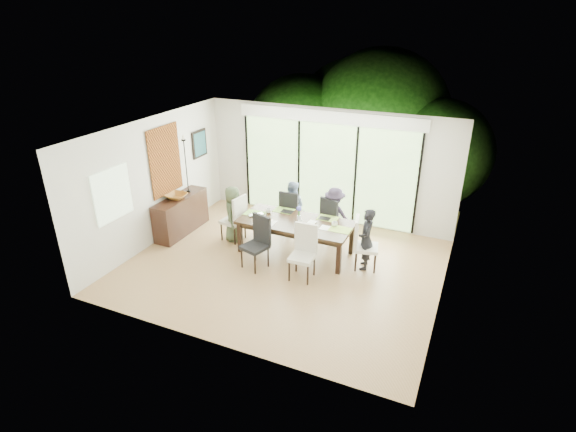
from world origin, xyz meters
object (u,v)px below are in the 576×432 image
at_px(chair_far_right, 334,218).
at_px(laptop, 257,215).
at_px(cup_a, 268,211).
at_px(cup_c, 335,224).
at_px(chair_near_right, 302,253).
at_px(person_far_right, 334,215).
at_px(bowl, 176,196).
at_px(chair_near_left, 254,243).
at_px(cup_b, 301,222).
at_px(chair_right_end, 367,244).
at_px(person_far_left, 292,207).
at_px(chair_far_left, 292,211).
at_px(person_left_end, 233,214).
at_px(table_top, 296,222).
at_px(chair_left_end, 233,217).
at_px(vase, 299,218).
at_px(sideboard, 181,215).
at_px(person_right_end, 366,239).

relative_size(chair_far_right, laptop, 3.33).
bearing_deg(cup_a, cup_c, -1.91).
distance_m(chair_near_right, person_far_right, 1.70).
height_order(chair_far_right, laptop, chair_far_right).
bearing_deg(bowl, chair_far_right, 18.39).
distance_m(chair_near_left, cup_b, 1.04).
height_order(chair_right_end, cup_c, chair_right_end).
bearing_deg(person_far_left, laptop, 61.44).
height_order(chair_far_left, person_left_end, person_left_end).
relative_size(table_top, person_left_end, 1.86).
distance_m(chair_left_end, person_left_end, 0.09).
bearing_deg(vase, cup_a, 172.41).
bearing_deg(chair_near_right, chair_far_right, 86.09).
bearing_deg(chair_left_end, chair_far_right, 121.03).
bearing_deg(person_left_end, cup_c, -100.26).
distance_m(chair_near_left, vase, 1.10).
distance_m(chair_far_left, cup_c, 1.48).
bearing_deg(cup_c, chair_far_left, 149.04).
bearing_deg(cup_b, chair_near_left, -130.17).
xyz_separation_m(person_far_right, cup_a, (-1.25, -0.68, 0.15)).
xyz_separation_m(chair_left_end, person_far_right, (2.05, 0.83, 0.09)).
distance_m(table_top, chair_left_end, 1.51).
xyz_separation_m(chair_far_left, laptop, (-0.40, -0.95, 0.21)).
xyz_separation_m(cup_a, cup_c, (1.50, -0.05, 0.00)).
relative_size(cup_c, sideboard, 0.08).
xyz_separation_m(table_top, chair_far_right, (0.55, 0.85, -0.16)).
bearing_deg(chair_left_end, cup_b, 95.04).
relative_size(chair_far_right, cup_a, 8.87).
relative_size(chair_right_end, chair_far_right, 1.00).
distance_m(chair_right_end, chair_far_right, 1.27).
distance_m(chair_near_right, laptop, 1.57).
xyz_separation_m(table_top, chair_far_left, (-0.45, 0.85, -0.16)).
height_order(chair_left_end, vase, chair_left_end).
relative_size(chair_far_right, sideboard, 0.70).
distance_m(chair_near_right, cup_b, 0.88).
bearing_deg(sideboard, person_far_right, 16.51).
xyz_separation_m(person_left_end, cup_a, (0.78, 0.15, 0.15)).
xyz_separation_m(laptop, cup_b, (1.00, 0.00, 0.03)).
height_order(chair_near_right, bowl, chair_near_right).
distance_m(person_right_end, vase, 1.44).
xyz_separation_m(chair_far_left, cup_b, (0.60, -0.95, 0.24)).
height_order(chair_left_end, person_far_right, person_far_right).
bearing_deg(bowl, cup_b, 2.99).
relative_size(person_far_left, vase, 10.75).
bearing_deg(laptop, cup_c, -41.07).
height_order(person_left_end, cup_a, person_left_end).
bearing_deg(person_far_left, chair_near_left, 83.03).
height_order(chair_left_end, chair_near_left, same).
relative_size(person_left_end, vase, 10.75).
distance_m(chair_left_end, sideboard, 1.28).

